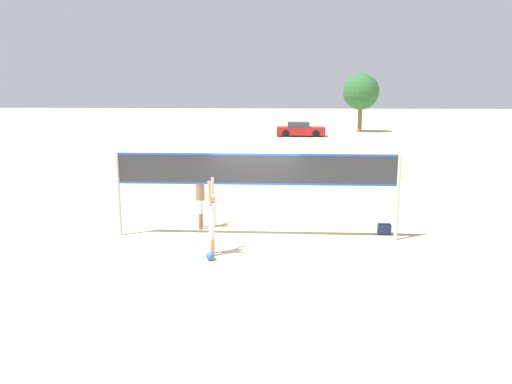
{
  "coord_description": "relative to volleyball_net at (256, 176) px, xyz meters",
  "views": [
    {
      "loc": [
        0.8,
        -14.02,
        4.26
      ],
      "look_at": [
        0.0,
        0.0,
        1.36
      ],
      "focal_mm": 35.0,
      "sensor_mm": 36.0,
      "label": 1
    }
  ],
  "objects": [
    {
      "name": "volleyball",
      "position": [
        -1.05,
        -2.04,
        -1.72
      ],
      "size": [
        0.23,
        0.23,
        0.23
      ],
      "color": "blue",
      "rests_on": "ground_plane"
    },
    {
      "name": "volleyball_net",
      "position": [
        0.0,
        0.0,
        0.0
      ],
      "size": [
        8.17,
        0.1,
        2.48
      ],
      "color": "beige",
      "rests_on": "ground_plane"
    },
    {
      "name": "player_blocker",
      "position": [
        -1.77,
        0.88,
        -0.65
      ],
      "size": [
        0.28,
        0.72,
        2.23
      ],
      "rotation": [
        0.0,
        0.0,
        -1.57
      ],
      "color": "#8C664C",
      "rests_on": "ground_plane"
    },
    {
      "name": "parked_car_near",
      "position": [
        2.24,
        32.42,
        -1.24
      ],
      "size": [
        4.42,
        2.02,
        1.31
      ],
      "rotation": [
        0.0,
        0.0,
        0.0
      ],
      "color": "maroon",
      "rests_on": "ground_plane"
    },
    {
      "name": "ground_plane",
      "position": [
        0.0,
        0.0,
        -1.84
      ],
      "size": [
        200.0,
        200.0,
        0.0
      ],
      "primitive_type": "plane",
      "color": "beige"
    },
    {
      "name": "tree_left_cluster",
      "position": [
        8.44,
        37.64,
        2.17
      ],
      "size": [
        3.62,
        3.62,
        5.85
      ],
      "color": "brown",
      "rests_on": "ground_plane"
    },
    {
      "name": "gear_bag",
      "position": [
        3.82,
        0.57,
        -1.68
      ],
      "size": [
        0.37,
        0.25,
        0.32
      ],
      "color": "navy",
      "rests_on": "ground_plane"
    },
    {
      "name": "player_spiker",
      "position": [
        -1.06,
        -1.61,
        -0.78
      ],
      "size": [
        0.28,
        0.69,
        2.02
      ],
      "rotation": [
        0.0,
        0.0,
        1.57
      ],
      "color": "tan",
      "rests_on": "ground_plane"
    }
  ]
}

